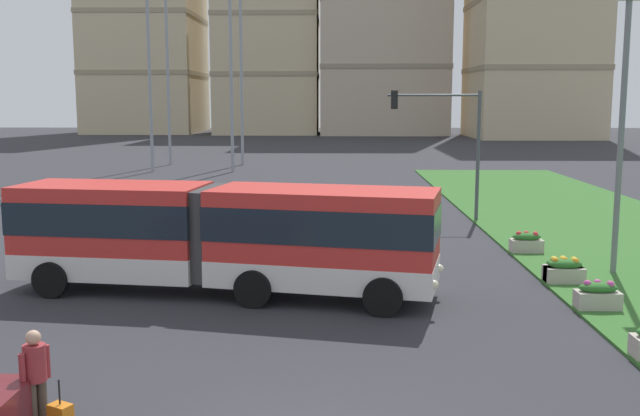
{
  "coord_description": "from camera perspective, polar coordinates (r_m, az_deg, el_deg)",
  "views": [
    {
      "loc": [
        0.49,
        -10.29,
        5.37
      ],
      "look_at": [
        0.1,
        11.04,
        2.2
      ],
      "focal_mm": 41.14,
      "sensor_mm": 36.0,
      "label": 1
    }
  ],
  "objects": [
    {
      "name": "pedestrian_crossing",
      "position": [
        12.87,
        -21.26,
        -11.99
      ],
      "size": [
        0.36,
        0.52,
        1.74
      ],
      "color": "#4C4238",
      "rests_on": "ground"
    },
    {
      "name": "streetlight_median",
      "position": [
        23.9,
        22.43,
        6.12
      ],
      "size": [
        0.7,
        0.28,
        8.45
      ],
      "color": "slate",
      "rests_on": "ground"
    },
    {
      "name": "flower_planter_5",
      "position": [
        26.62,
        15.76,
        -2.57
      ],
      "size": [
        1.1,
        0.56,
        0.74
      ],
      "color": "#B7AD9E",
      "rests_on": "grass_median"
    },
    {
      "name": "flower_planter_4",
      "position": [
        22.74,
        18.38,
        -4.55
      ],
      "size": [
        1.1,
        0.56,
        0.74
      ],
      "color": "#B7AD9E",
      "rests_on": "grass_median"
    },
    {
      "name": "car_grey_wagon",
      "position": [
        32.95,
        -10.38,
        0.26
      ],
      "size": [
        4.44,
        2.1,
        1.58
      ],
      "color": "slate",
      "rests_on": "ground"
    },
    {
      "name": "apartment_tower_westcentre",
      "position": [
        119.37,
        -4.05,
        14.31
      ],
      "size": [
        15.93,
        18.13,
        35.11
      ],
      "color": "beige",
      "rests_on": "ground"
    },
    {
      "name": "traffic_light_far_right",
      "position": [
        32.7,
        9.89,
        5.91
      ],
      "size": [
        4.09,
        0.28,
        5.75
      ],
      "color": "#474C51",
      "rests_on": "ground"
    },
    {
      "name": "flower_planter_2",
      "position": [
        20.1,
        20.8,
        -6.35
      ],
      "size": [
        1.1,
        0.56,
        0.74
      ],
      "color": "#B7AD9E",
      "rests_on": "grass_median"
    },
    {
      "name": "flower_planter_3",
      "position": [
        22.59,
        18.5,
        -4.63
      ],
      "size": [
        1.1,
        0.56,
        0.74
      ],
      "color": "#B7AD9E",
      "rests_on": "grass_median"
    },
    {
      "name": "articulated_bus",
      "position": [
        20.41,
        -7.55,
        -2.12
      ],
      "size": [
        12.03,
        4.55,
        3.0
      ],
      "color": "red",
      "rests_on": "ground"
    }
  ]
}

